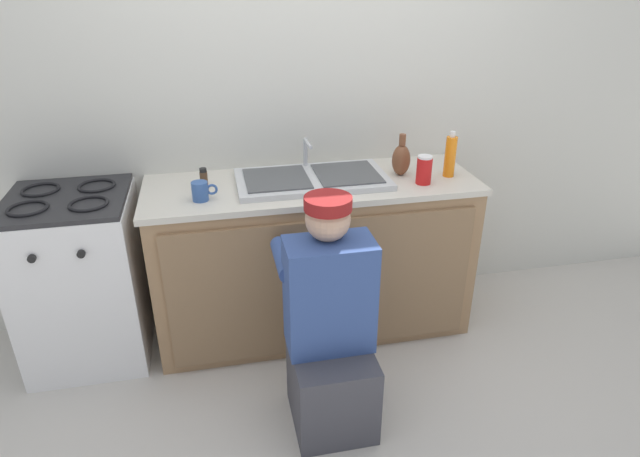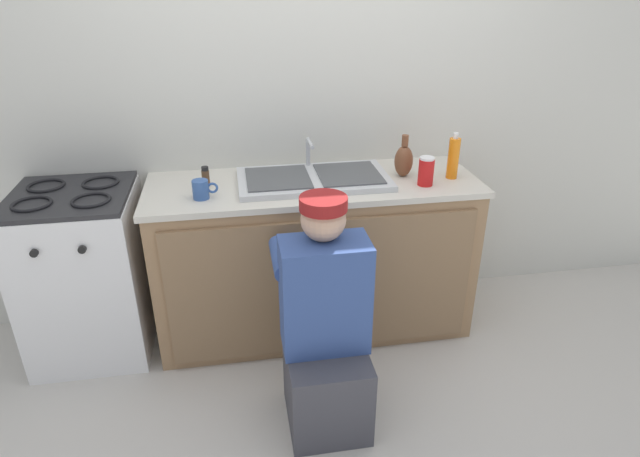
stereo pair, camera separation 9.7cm
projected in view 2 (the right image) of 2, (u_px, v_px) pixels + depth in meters
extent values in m
plane|color=beige|center=(323.00, 353.00, 2.98)|extent=(12.00, 12.00, 0.00)
cube|color=silver|center=(303.00, 103.00, 3.01)|extent=(6.00, 0.10, 2.50)
cube|color=#997551|center=(314.00, 259.00, 3.06)|extent=(1.74, 0.60, 0.88)
cube|color=#866747|center=(243.00, 295.00, 2.72)|extent=(0.76, 0.02, 0.77)
cube|color=#866747|center=(401.00, 280.00, 2.85)|extent=(0.76, 0.02, 0.77)
cube|color=beige|center=(314.00, 185.00, 2.86)|extent=(1.78, 0.62, 0.03)
cube|color=silver|center=(314.00, 179.00, 2.85)|extent=(0.80, 0.44, 0.03)
cube|color=#4C4F51|center=(278.00, 178.00, 2.81)|extent=(0.33, 0.35, 0.01)
cube|color=#4C4F51|center=(348.00, 174.00, 2.87)|extent=(0.33, 0.35, 0.01)
cylinder|color=#B7BABF|center=(308.00, 155.00, 2.98)|extent=(0.02, 0.02, 0.18)
cylinder|color=#B7BABF|center=(310.00, 143.00, 2.87)|extent=(0.02, 0.16, 0.02)
cube|color=white|center=(86.00, 276.00, 2.86)|extent=(0.59, 0.60, 0.90)
cube|color=#262628|center=(68.00, 196.00, 2.66)|extent=(0.58, 0.59, 0.02)
torus|color=black|center=(31.00, 204.00, 2.53)|extent=(0.19, 0.19, 0.02)
torus|color=black|center=(91.00, 200.00, 2.57)|extent=(0.19, 0.19, 0.02)
torus|color=black|center=(46.00, 186.00, 2.74)|extent=(0.19, 0.19, 0.02)
torus|color=black|center=(101.00, 182.00, 2.78)|extent=(0.19, 0.19, 0.02)
cylinder|color=black|center=(34.00, 253.00, 2.43)|extent=(0.04, 0.02, 0.04)
cylinder|color=black|center=(82.00, 250.00, 2.46)|extent=(0.04, 0.02, 0.04)
cube|color=#3F3F47|center=(327.00, 386.00, 2.46)|extent=(0.36, 0.40, 0.40)
cube|color=#334C8C|center=(325.00, 295.00, 2.31)|extent=(0.38, 0.22, 0.52)
sphere|color=tan|center=(323.00, 219.00, 2.20)|extent=(0.19, 0.19, 0.19)
cylinder|color=maroon|center=(323.00, 203.00, 2.17)|extent=(0.20, 0.20, 0.06)
cube|color=maroon|center=(320.00, 200.00, 2.25)|extent=(0.13, 0.09, 0.02)
cylinder|color=#334C8C|center=(280.00, 258.00, 2.42)|extent=(0.08, 0.30, 0.08)
cylinder|color=#334C8C|center=(353.00, 252.00, 2.48)|extent=(0.08, 0.30, 0.08)
cylinder|color=#335699|center=(201.00, 190.00, 2.63)|extent=(0.08, 0.08, 0.09)
torus|color=#335699|center=(212.00, 188.00, 2.63)|extent=(0.06, 0.01, 0.06)
ellipsoid|color=brown|center=(404.00, 161.00, 2.90)|extent=(0.10, 0.10, 0.17)
cylinder|color=brown|center=(405.00, 141.00, 2.85)|extent=(0.04, 0.04, 0.06)
cylinder|color=red|center=(426.00, 172.00, 2.78)|extent=(0.08, 0.08, 0.14)
cylinder|color=white|center=(427.00, 158.00, 2.75)|extent=(0.08, 0.08, 0.01)
cylinder|color=#513823|center=(206.00, 178.00, 2.78)|extent=(0.04, 0.04, 0.08)
cylinder|color=black|center=(205.00, 169.00, 2.76)|extent=(0.04, 0.04, 0.02)
cylinder|color=orange|center=(453.00, 158.00, 2.86)|extent=(0.06, 0.06, 0.22)
cylinder|color=white|center=(456.00, 136.00, 2.81)|extent=(0.03, 0.03, 0.03)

